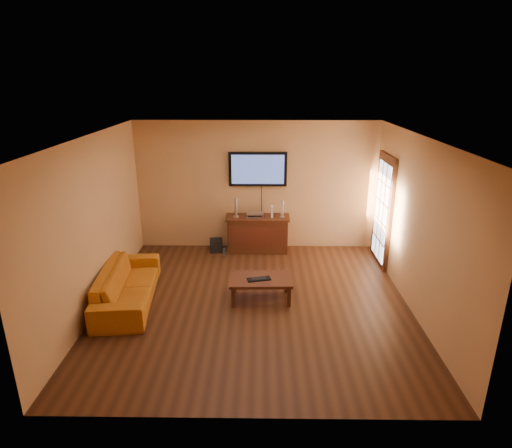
{
  "coord_description": "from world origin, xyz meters",
  "views": [
    {
      "loc": [
        0.11,
        -6.21,
        3.54
      ],
      "look_at": [
        0.02,
        0.8,
        1.1
      ],
      "focal_mm": 30.0,
      "sensor_mm": 36.0,
      "label": 1
    }
  ],
  "objects_px": {
    "speaker_left": "(236,208)",
    "av_receiver": "(255,215)",
    "media_console": "(258,234)",
    "sofa": "(127,279)",
    "bottle": "(224,253)",
    "subwoofer": "(216,245)",
    "television": "(258,169)",
    "game_console": "(272,212)",
    "speaker_right": "(282,209)",
    "keyboard": "(259,279)",
    "coffee_table": "(261,281)"
  },
  "relations": [
    {
      "from": "speaker_left",
      "to": "subwoofer",
      "type": "xyz_separation_m",
      "value": [
        -0.43,
        -0.04,
        -0.82
      ]
    },
    {
      "from": "subwoofer",
      "to": "speaker_left",
      "type": "bearing_deg",
      "value": -1.86
    },
    {
      "from": "coffee_table",
      "to": "speaker_right",
      "type": "bearing_deg",
      "value": 78.24
    },
    {
      "from": "speaker_left",
      "to": "sofa",
      "type": "bearing_deg",
      "value": -127.3
    },
    {
      "from": "av_receiver",
      "to": "subwoofer",
      "type": "relative_size",
      "value": 1.32
    },
    {
      "from": "coffee_table",
      "to": "speaker_left",
      "type": "height_order",
      "value": "speaker_left"
    },
    {
      "from": "av_receiver",
      "to": "subwoofer",
      "type": "xyz_separation_m",
      "value": [
        -0.83,
        -0.06,
        -0.67
      ]
    },
    {
      "from": "speaker_right",
      "to": "game_console",
      "type": "bearing_deg",
      "value": 179.07
    },
    {
      "from": "media_console",
      "to": "speaker_left",
      "type": "xyz_separation_m",
      "value": [
        -0.45,
        -0.02,
        0.56
      ]
    },
    {
      "from": "sofa",
      "to": "keyboard",
      "type": "height_order",
      "value": "sofa"
    },
    {
      "from": "media_console",
      "to": "television",
      "type": "relative_size",
      "value": 1.1
    },
    {
      "from": "television",
      "to": "sofa",
      "type": "xyz_separation_m",
      "value": [
        -2.11,
        -2.41,
        -1.32
      ]
    },
    {
      "from": "speaker_left",
      "to": "av_receiver",
      "type": "bearing_deg",
      "value": 3.33
    },
    {
      "from": "game_console",
      "to": "subwoofer",
      "type": "xyz_separation_m",
      "value": [
        -1.17,
        -0.04,
        -0.74
      ]
    },
    {
      "from": "subwoofer",
      "to": "television",
      "type": "bearing_deg",
      "value": 9.87
    },
    {
      "from": "sofa",
      "to": "bottle",
      "type": "distance_m",
      "value": 2.33
    },
    {
      "from": "coffee_table",
      "to": "speaker_right",
      "type": "relative_size",
      "value": 2.95
    },
    {
      "from": "sofa",
      "to": "media_console",
      "type": "bearing_deg",
      "value": -49.94
    },
    {
      "from": "coffee_table",
      "to": "av_receiver",
      "type": "bearing_deg",
      "value": 93.38
    },
    {
      "from": "television",
      "to": "coffee_table",
      "type": "distance_m",
      "value": 2.7
    },
    {
      "from": "media_console",
      "to": "speaker_left",
      "type": "bearing_deg",
      "value": -178.07
    },
    {
      "from": "speaker_left",
      "to": "keyboard",
      "type": "xyz_separation_m",
      "value": [
        0.49,
        -2.14,
        -0.55
      ]
    },
    {
      "from": "speaker_left",
      "to": "av_receiver",
      "type": "relative_size",
      "value": 1.17
    },
    {
      "from": "media_console",
      "to": "television",
      "type": "bearing_deg",
      "value": 90.0
    },
    {
      "from": "media_console",
      "to": "speaker_right",
      "type": "bearing_deg",
      "value": -1.51
    },
    {
      "from": "sofa",
      "to": "speaker_right",
      "type": "relative_size",
      "value": 5.82
    },
    {
      "from": "speaker_right",
      "to": "keyboard",
      "type": "height_order",
      "value": "speaker_right"
    },
    {
      "from": "speaker_right",
      "to": "bottle",
      "type": "bearing_deg",
      "value": -162.65
    },
    {
      "from": "media_console",
      "to": "speaker_left",
      "type": "relative_size",
      "value": 3.26
    },
    {
      "from": "speaker_right",
      "to": "keyboard",
      "type": "bearing_deg",
      "value": -102.27
    },
    {
      "from": "speaker_left",
      "to": "subwoofer",
      "type": "height_order",
      "value": "speaker_left"
    },
    {
      "from": "speaker_right",
      "to": "av_receiver",
      "type": "xyz_separation_m",
      "value": [
        -0.56,
        0.02,
        -0.12
      ]
    },
    {
      "from": "television",
      "to": "subwoofer",
      "type": "distance_m",
      "value": 1.83
    },
    {
      "from": "television",
      "to": "av_receiver",
      "type": "height_order",
      "value": "television"
    },
    {
      "from": "bottle",
      "to": "media_console",
      "type": "bearing_deg",
      "value": 29.47
    },
    {
      "from": "media_console",
      "to": "sofa",
      "type": "bearing_deg",
      "value": -133.86
    },
    {
      "from": "speaker_left",
      "to": "game_console",
      "type": "bearing_deg",
      "value": 0.4
    },
    {
      "from": "game_console",
      "to": "av_receiver",
      "type": "bearing_deg",
      "value": 176.73
    },
    {
      "from": "media_console",
      "to": "coffee_table",
      "type": "relative_size",
      "value": 1.28
    },
    {
      "from": "media_console",
      "to": "game_console",
      "type": "distance_m",
      "value": 0.57
    },
    {
      "from": "av_receiver",
      "to": "game_console",
      "type": "bearing_deg",
      "value": -1.48
    },
    {
      "from": "media_console",
      "to": "game_console",
      "type": "bearing_deg",
      "value": -1.94
    },
    {
      "from": "bottle",
      "to": "sofa",
      "type": "bearing_deg",
      "value": -128.27
    },
    {
      "from": "subwoofer",
      "to": "bottle",
      "type": "bearing_deg",
      "value": -66.3
    },
    {
      "from": "coffee_table",
      "to": "speaker_right",
      "type": "distance_m",
      "value": 2.22
    },
    {
      "from": "television",
      "to": "subwoofer",
      "type": "relative_size",
      "value": 4.54
    },
    {
      "from": "speaker_left",
      "to": "game_console",
      "type": "xyz_separation_m",
      "value": [
        0.74,
        0.01,
        -0.07
      ]
    },
    {
      "from": "sofa",
      "to": "television",
      "type": "bearing_deg",
      "value": -47.31
    },
    {
      "from": "media_console",
      "to": "subwoofer",
      "type": "bearing_deg",
      "value": -176.56
    },
    {
      "from": "subwoofer",
      "to": "keyboard",
      "type": "height_order",
      "value": "keyboard"
    }
  ]
}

